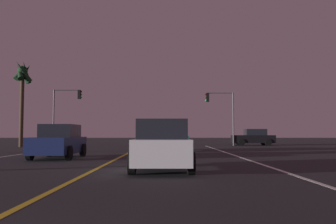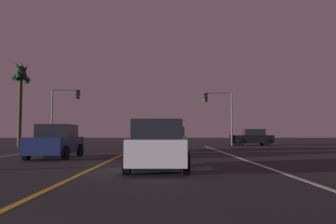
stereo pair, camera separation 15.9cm
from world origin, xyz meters
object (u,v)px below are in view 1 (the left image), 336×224
Objects in this scene: traffic_light_near_left at (65,104)px; car_oncoming at (57,142)px; car_lead_same_lane at (161,146)px; car_ahead_far at (173,139)px; traffic_light_near_right at (218,106)px; palm_tree_left_far at (21,79)px; car_crossing_side at (252,137)px.

car_oncoming is at bearing -74.96° from traffic_light_near_left.
car_ahead_far is at bearing -2.91° from car_lead_same_lane.
car_ahead_far is at bearing 65.82° from traffic_light_near_right.
car_ahead_far is 16.60m from palm_tree_left_far.
traffic_light_near_left is (-10.82, 10.74, 3.40)m from car_ahead_far.
car_lead_same_lane is at bearing -66.94° from traffic_light_near_left.
car_lead_same_lane is at bearing 177.09° from car_ahead_far.
palm_tree_left_far is at bearing 62.64° from car_ahead_far.
car_crossing_side is 4.92m from traffic_light_near_right.
car_oncoming and car_lead_same_lane have the same top height.
car_ahead_far is 1.00× the size of car_crossing_side.
palm_tree_left_far is at bearing 11.31° from car_crossing_side.
car_ahead_far is 14.41m from car_crossing_side.
car_lead_same_lane is 1.00× the size of car_ahead_far.
traffic_light_near_right reaches higher than car_lead_same_lane.
car_oncoming is 23.87m from car_crossing_side.
traffic_light_near_left reaches higher than car_lead_same_lane.
car_lead_same_lane is 13.13m from car_ahead_far.
car_crossing_side is (8.44, 11.68, 0.00)m from car_ahead_far.
car_lead_same_lane is (5.29, -5.75, 0.00)m from car_oncoming.
car_lead_same_lane is at bearing -56.87° from palm_tree_left_far.
car_lead_same_lane is 26.15m from traffic_light_near_left.
palm_tree_left_far is (-7.97, 14.57, 5.44)m from car_oncoming.
traffic_light_near_left is at bearing 0.00° from traffic_light_near_right.
car_ahead_far is 0.75× the size of traffic_light_near_left.
car_crossing_side is at bearing 2.79° from traffic_light_near_left.
car_oncoming is 0.54× the size of palm_tree_left_far.
traffic_light_near_right is (5.49, 23.85, 3.20)m from car_lead_same_lane.
car_lead_same_lane is at bearing 69.84° from car_crossing_side.
traffic_light_near_left is (-4.86, 18.10, 3.40)m from car_oncoming.
traffic_light_near_left is (-15.65, 0.00, 0.20)m from traffic_light_near_right.
car_oncoming is at bearing 59.22° from traffic_light_near_right.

